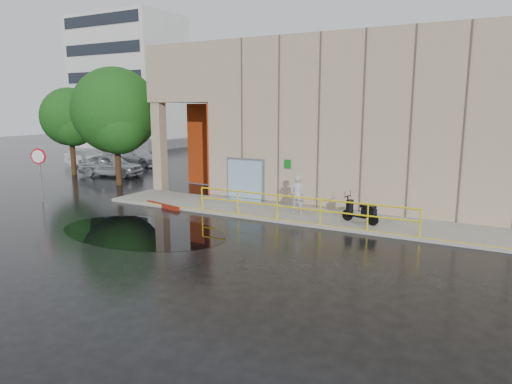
{
  "coord_description": "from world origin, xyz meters",
  "views": [
    {
      "loc": [
        11.29,
        -13.64,
        4.76
      ],
      "look_at": [
        2.38,
        3.0,
        1.23
      ],
      "focal_mm": 32.0,
      "sensor_mm": 36.0,
      "label": 1
    }
  ],
  "objects_px": {
    "tree_far": "(71,119)",
    "person": "(297,194)",
    "scooter": "(361,206)",
    "tree_near": "(116,114)",
    "stop_sign": "(39,163)",
    "car_b": "(88,158)",
    "car_c": "(135,157)",
    "red_curb": "(162,206)",
    "car_a": "(111,165)"
  },
  "relations": [
    {
      "from": "scooter",
      "to": "red_curb",
      "type": "height_order",
      "value": "scooter"
    },
    {
      "from": "scooter",
      "to": "red_curb",
      "type": "distance_m",
      "value": 9.44
    },
    {
      "from": "stop_sign",
      "to": "car_c",
      "type": "relative_size",
      "value": 0.53
    },
    {
      "from": "car_a",
      "to": "stop_sign",
      "type": "bearing_deg",
      "value": -167.41
    },
    {
      "from": "stop_sign",
      "to": "tree_far",
      "type": "height_order",
      "value": "tree_far"
    },
    {
      "from": "car_c",
      "to": "tree_far",
      "type": "height_order",
      "value": "tree_far"
    },
    {
      "from": "car_b",
      "to": "tree_near",
      "type": "relative_size",
      "value": 0.59
    },
    {
      "from": "stop_sign",
      "to": "tree_far",
      "type": "relative_size",
      "value": 0.45
    },
    {
      "from": "stop_sign",
      "to": "car_c",
      "type": "height_order",
      "value": "stop_sign"
    },
    {
      "from": "red_curb",
      "to": "car_c",
      "type": "height_order",
      "value": "car_c"
    },
    {
      "from": "stop_sign",
      "to": "tree_far",
      "type": "xyz_separation_m",
      "value": [
        -6.25,
        7.37,
        1.92
      ]
    },
    {
      "from": "stop_sign",
      "to": "car_a",
      "type": "height_order",
      "value": "stop_sign"
    },
    {
      "from": "person",
      "to": "tree_near",
      "type": "relative_size",
      "value": 0.24
    },
    {
      "from": "scooter",
      "to": "car_a",
      "type": "relative_size",
      "value": 0.37
    },
    {
      "from": "car_c",
      "to": "person",
      "type": "bearing_deg",
      "value": -121.02
    },
    {
      "from": "person",
      "to": "car_a",
      "type": "xyz_separation_m",
      "value": [
        -16.19,
        5.01,
        -0.24
      ]
    },
    {
      "from": "scooter",
      "to": "red_curb",
      "type": "relative_size",
      "value": 0.69
    },
    {
      "from": "person",
      "to": "tree_far",
      "type": "xyz_separation_m",
      "value": [
        -18.87,
        4.18,
        2.9
      ]
    },
    {
      "from": "tree_near",
      "to": "car_b",
      "type": "bearing_deg",
      "value": 148.18
    },
    {
      "from": "person",
      "to": "red_curb",
      "type": "relative_size",
      "value": 0.71
    },
    {
      "from": "tree_far",
      "to": "scooter",
      "type": "bearing_deg",
      "value": -11.62
    },
    {
      "from": "scooter",
      "to": "tree_near",
      "type": "bearing_deg",
      "value": -175.05
    },
    {
      "from": "scooter",
      "to": "person",
      "type": "bearing_deg",
      "value": -171.03
    },
    {
      "from": "car_b",
      "to": "car_a",
      "type": "bearing_deg",
      "value": -113.58
    },
    {
      "from": "scooter",
      "to": "tree_near",
      "type": "relative_size",
      "value": 0.23
    },
    {
      "from": "tree_far",
      "to": "tree_near",
      "type": "bearing_deg",
      "value": -16.16
    },
    {
      "from": "person",
      "to": "red_curb",
      "type": "bearing_deg",
      "value": -5.27
    },
    {
      "from": "tree_near",
      "to": "tree_far",
      "type": "relative_size",
      "value": 1.17
    },
    {
      "from": "scooter",
      "to": "tree_near",
      "type": "xyz_separation_m",
      "value": [
        -15.76,
        2.73,
        3.47
      ]
    },
    {
      "from": "car_b",
      "to": "tree_far",
      "type": "bearing_deg",
      "value": -138.84
    },
    {
      "from": "scooter",
      "to": "car_a",
      "type": "height_order",
      "value": "car_a"
    },
    {
      "from": "person",
      "to": "red_curb",
      "type": "xyz_separation_m",
      "value": [
        -6.45,
        -1.27,
        -0.92
      ]
    },
    {
      "from": "scooter",
      "to": "tree_far",
      "type": "relative_size",
      "value": 0.27
    },
    {
      "from": "scooter",
      "to": "stop_sign",
      "type": "xyz_separation_m",
      "value": [
        -15.53,
        -2.89,
        1.12
      ]
    },
    {
      "from": "car_c",
      "to": "tree_far",
      "type": "xyz_separation_m",
      "value": [
        -0.2,
        -5.93,
        3.16
      ]
    },
    {
      "from": "scooter",
      "to": "car_b",
      "type": "relative_size",
      "value": 0.39
    },
    {
      "from": "red_curb",
      "to": "tree_far",
      "type": "bearing_deg",
      "value": 156.3
    },
    {
      "from": "stop_sign",
      "to": "red_curb",
      "type": "bearing_deg",
      "value": 15.61
    },
    {
      "from": "scooter",
      "to": "red_curb",
      "type": "bearing_deg",
      "value": -159.28
    },
    {
      "from": "red_curb",
      "to": "car_c",
      "type": "distance_m",
      "value": 16.71
    },
    {
      "from": "stop_sign",
      "to": "red_curb",
      "type": "xyz_separation_m",
      "value": [
        6.17,
        1.92,
        -1.9
      ]
    },
    {
      "from": "person",
      "to": "car_a",
      "type": "bearing_deg",
      "value": -33.59
    },
    {
      "from": "stop_sign",
      "to": "car_b",
      "type": "height_order",
      "value": "stop_sign"
    },
    {
      "from": "red_curb",
      "to": "car_b",
      "type": "distance_m",
      "value": 17.78
    },
    {
      "from": "tree_far",
      "to": "person",
      "type": "bearing_deg",
      "value": -12.49
    },
    {
      "from": "scooter",
      "to": "car_c",
      "type": "relative_size",
      "value": 0.32
    },
    {
      "from": "scooter",
      "to": "car_b",
      "type": "height_order",
      "value": "scooter"
    },
    {
      "from": "tree_near",
      "to": "car_a",
      "type": "bearing_deg",
      "value": 142.4
    },
    {
      "from": "car_a",
      "to": "tree_near",
      "type": "bearing_deg",
      "value": -138.55
    },
    {
      "from": "car_c",
      "to": "tree_far",
      "type": "relative_size",
      "value": 0.85
    }
  ]
}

